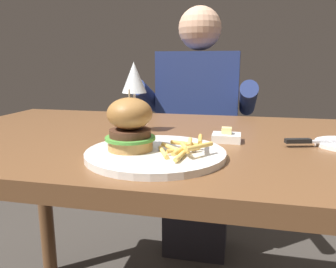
% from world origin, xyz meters
% --- Properties ---
extents(dining_table, '(1.48, 0.77, 0.74)m').
position_xyz_m(dining_table, '(0.00, 0.00, 0.65)').
color(dining_table, brown).
rests_on(dining_table, ground).
extents(main_plate, '(0.29, 0.29, 0.01)m').
position_xyz_m(main_plate, '(-0.05, -0.20, 0.75)').
color(main_plate, white).
rests_on(main_plate, dining_table).
extents(burger_sandwich, '(0.11, 0.11, 0.13)m').
position_xyz_m(burger_sandwich, '(-0.10, -0.20, 0.81)').
color(burger_sandwich, '#B78447').
rests_on(burger_sandwich, main_plate).
extents(fries_pile, '(0.12, 0.13, 0.03)m').
position_xyz_m(fries_pile, '(0.02, -0.21, 0.77)').
color(fries_pile, '#EABC5B').
rests_on(fries_pile, main_plate).
extents(wine_glass, '(0.07, 0.07, 0.20)m').
position_xyz_m(wine_glass, '(-0.17, 0.04, 0.89)').
color(wine_glass, silver).
rests_on(wine_glass, dining_table).
extents(table_knife, '(0.23, 0.08, 0.01)m').
position_xyz_m(table_knife, '(0.32, -0.03, 0.75)').
color(table_knife, silver).
rests_on(table_knife, bread_plate).
extents(butter_dish, '(0.07, 0.06, 0.04)m').
position_xyz_m(butter_dish, '(0.09, -0.03, 0.75)').
color(butter_dish, white).
rests_on(butter_dish, dining_table).
extents(diner_person, '(0.51, 0.36, 1.18)m').
position_xyz_m(diner_person, '(-0.07, 0.66, 0.56)').
color(diner_person, '#282833').
rests_on(diner_person, ground).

